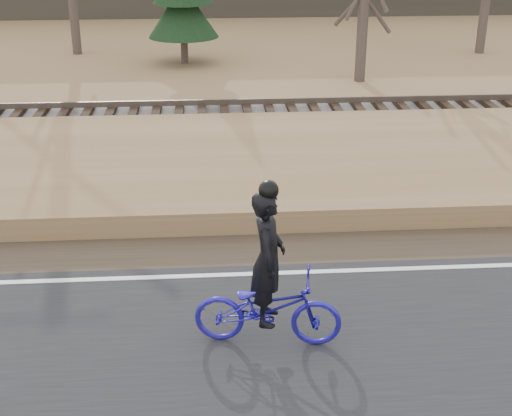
{
  "coord_description": "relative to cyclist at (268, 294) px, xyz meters",
  "views": [
    {
      "loc": [
        -5.87,
        -9.97,
        5.64
      ],
      "look_at": [
        -5.13,
        0.5,
        1.1
      ],
      "focal_mm": 50.0,
      "sensor_mm": 36.0,
      "label": 1
    }
  ],
  "objects": [
    {
      "name": "ballast",
      "position": [
        5.13,
        9.72,
        -0.59
      ],
      "size": [
        120.0,
        3.0,
        0.45
      ],
      "primitive_type": "cube",
      "color": "slate",
      "rests_on": "ground"
    },
    {
      "name": "embankment",
      "position": [
        5.13,
        5.92,
        -0.59
      ],
      "size": [
        120.0,
        5.0,
        0.44
      ],
      "primitive_type": "cube",
      "color": "olive",
      "rests_on": "ground"
    },
    {
      "name": "railroad",
      "position": [
        5.13,
        9.72,
        -0.28
      ],
      "size": [
        120.0,
        2.4,
        0.29
      ],
      "color": "black",
      "rests_on": "ballast"
    },
    {
      "name": "cyclist",
      "position": [
        0.0,
        0.0,
        0.0
      ],
      "size": [
        2.08,
        0.99,
        2.37
      ],
      "rotation": [
        0.0,
        0.0,
        1.42
      ],
      "color": "#1D1699",
      "rests_on": "road"
    }
  ]
}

